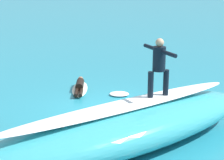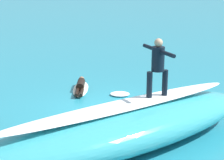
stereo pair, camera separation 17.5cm
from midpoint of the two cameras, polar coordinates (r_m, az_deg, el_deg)
The scene contains 8 objects.
ground_plane at distance 13.28m, azimuth -0.26°, elevation -4.31°, with size 120.00×120.00×0.00m, color teal.
wave_crest at distance 10.39m, azimuth 2.21°, elevation -6.87°, with size 8.42×2.33×1.16m, color teal.
wave_foam_lip at distance 10.17m, azimuth 2.25°, elevation -3.65°, with size 7.16×0.82×0.08m, color white.
surfboard_riding at distance 10.82m, azimuth 6.92°, elevation -2.56°, with size 1.89×0.45×0.06m, color #33B2D1.
surfer_riding at distance 10.55m, azimuth 7.10°, elevation 2.39°, with size 0.64×1.51×1.60m.
surfboard_paddling at distance 15.41m, azimuth -4.20°, elevation -1.28°, with size 2.07×0.58×0.07m, color #EAE5C6.
surfer_paddling at distance 15.23m, azimuth -4.25°, elevation -0.81°, with size 0.92×1.69×0.32m.
foam_patch_mid at distance 14.72m, azimuth 1.48°, elevation -2.02°, with size 0.72×0.59×0.11m, color white.
Camera 2 is at (4.90, 11.44, 4.65)m, focal length 63.47 mm.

